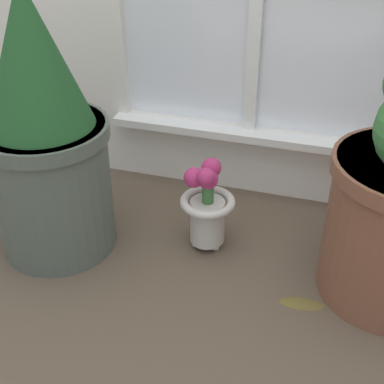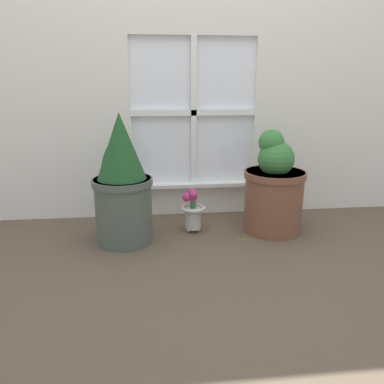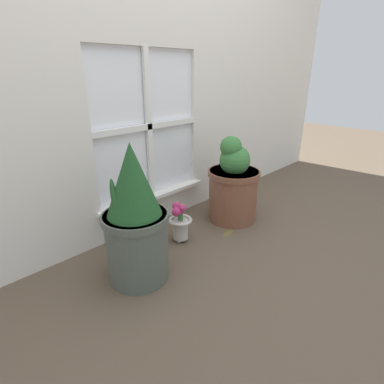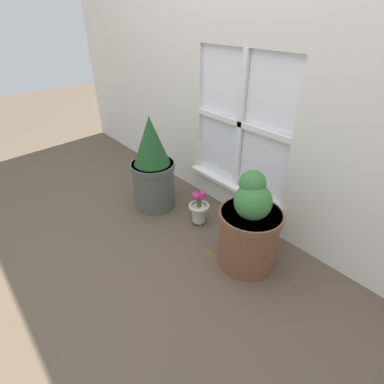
% 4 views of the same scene
% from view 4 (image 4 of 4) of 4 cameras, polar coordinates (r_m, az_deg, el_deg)
% --- Properties ---
extents(ground_plane, '(10.00, 10.00, 0.00)m').
position_cam_4_polar(ground_plane, '(2.04, -3.34, -9.15)').
color(ground_plane, brown).
extents(wall_with_window, '(4.40, 0.10, 2.50)m').
position_cam_4_polar(wall_with_window, '(1.95, 11.21, 29.41)').
color(wall_with_window, silver).
rests_on(wall_with_window, ground_plane).
extents(potted_plant_left, '(0.33, 0.33, 0.72)m').
position_cam_4_polar(potted_plant_left, '(2.22, -7.52, 4.72)').
color(potted_plant_left, '#4C564C').
rests_on(potted_plant_left, ground_plane).
extents(potted_plant_right, '(0.36, 0.36, 0.61)m').
position_cam_4_polar(potted_plant_right, '(1.75, 10.88, -6.73)').
color(potted_plant_right, brown).
rests_on(potted_plant_right, ground_plane).
extents(flower_vase, '(0.15, 0.15, 0.26)m').
position_cam_4_polar(flower_vase, '(2.11, 1.31, -2.92)').
color(flower_vase, '#BCB7AD').
rests_on(flower_vase, ground_plane).
extents(fallen_leaf, '(0.11, 0.06, 0.01)m').
position_cam_4_polar(fallen_leaf, '(1.94, 3.45, -11.41)').
color(fallen_leaf, brown).
rests_on(fallen_leaf, ground_plane).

